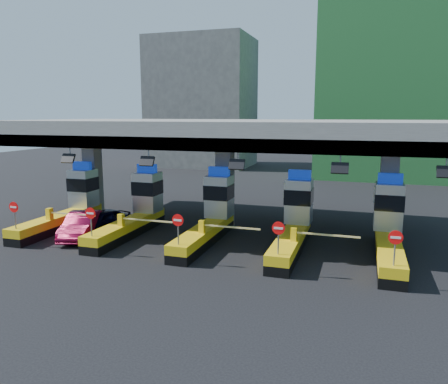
% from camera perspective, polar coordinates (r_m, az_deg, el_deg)
% --- Properties ---
extents(ground, '(120.00, 120.00, 0.00)m').
position_cam_1_polar(ground, '(26.30, -1.87, -6.17)').
color(ground, black).
rests_on(ground, ground).
extents(toll_canopy, '(28.00, 12.09, 7.00)m').
position_cam_1_polar(toll_canopy, '(28.00, 0.05, 7.58)').
color(toll_canopy, slate).
rests_on(toll_canopy, ground).
extents(toll_lane_far_left, '(4.43, 8.00, 4.16)m').
position_cam_1_polar(toll_lane_far_left, '(30.94, -19.43, -1.61)').
color(toll_lane_far_left, black).
rests_on(toll_lane_far_left, ground).
extents(toll_lane_left, '(4.43, 8.00, 4.16)m').
position_cam_1_polar(toll_lane_left, '(28.23, -11.30, -2.30)').
color(toll_lane_left, black).
rests_on(toll_lane_left, ground).
extents(toll_lane_center, '(4.43, 8.00, 4.16)m').
position_cam_1_polar(toll_lane_center, '(26.20, -1.68, -3.07)').
color(toll_lane_center, black).
rests_on(toll_lane_center, ground).
extents(toll_lane_right, '(4.43, 8.00, 4.16)m').
position_cam_1_polar(toll_lane_right, '(25.02, 9.20, -3.83)').
color(toll_lane_right, black).
rests_on(toll_lane_right, ground).
extents(toll_lane_far_right, '(4.43, 8.00, 4.16)m').
position_cam_1_polar(toll_lane_far_right, '(24.82, 20.72, -4.48)').
color(toll_lane_far_right, black).
rests_on(toll_lane_far_right, ground).
extents(bg_building_scaffold, '(18.00, 12.00, 28.00)m').
position_cam_1_polar(bg_building_scaffold, '(56.27, 22.13, 16.15)').
color(bg_building_scaffold, '#1E5926').
rests_on(bg_building_scaffold, ground).
extents(bg_building_concrete, '(14.00, 10.00, 18.00)m').
position_cam_1_polar(bg_building_concrete, '(63.89, -2.90, 11.55)').
color(bg_building_concrete, '#4C4C49').
rests_on(bg_building_concrete, ground).
extents(van, '(2.68, 4.39, 1.40)m').
position_cam_1_polar(van, '(28.82, -15.68, -3.66)').
color(van, black).
rests_on(van, ground).
extents(red_car, '(3.00, 4.94, 1.54)m').
position_cam_1_polar(red_car, '(27.81, -18.03, -4.12)').
color(red_car, maroon).
rests_on(red_car, ground).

